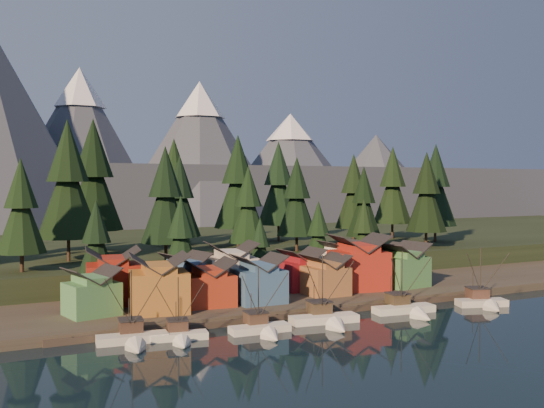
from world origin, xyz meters
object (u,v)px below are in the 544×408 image
house_back_1 (186,275)px  boat_3 (327,311)px  house_front_1 (159,282)px  boat_1 (180,328)px  boat_5 (408,302)px  house_front_0 (92,290)px  boat_2 (263,320)px  boat_6 (484,294)px  house_back_0 (113,275)px  boat_0 (133,329)px

house_back_1 → boat_3: bearing=-68.3°
house_front_1 → boat_1: bearing=-84.2°
boat_5 → house_front_0: (-49.74, 16.53, 3.36)m
boat_2 → house_back_1: bearing=102.2°
boat_6 → house_back_0: bearing=176.2°
boat_0 → boat_1: (6.32, -1.25, -0.20)m
boat_1 → boat_6: boat_6 is taller
house_front_1 → boat_6: bearing=-6.0°
boat_3 → house_back_1: boat_3 is taller
boat_2 → boat_5: 28.21m
house_front_1 → boat_0: bearing=-110.7°
boat_0 → house_front_0: (-2.96, 14.73, 3.38)m
house_back_1 → boat_2: bearing=-93.0°
boat_2 → house_back_0: 30.54m
boat_2 → boat_6: 44.35m
boat_2 → boat_6: bearing=2.7°
boat_3 → boat_6: (32.55, -1.30, 0.19)m
boat_0 → house_back_0: 22.90m
boat_1 → boat_2: 12.38m
boat_1 → boat_6: 56.66m
boat_5 → house_front_0: boat_5 is taller
boat_0 → boat_6: boat_6 is taller
boat_6 → house_front_1: bearing=-176.7°
boat_0 → house_front_0: boat_0 is taller
boat_3 → house_back_1: bearing=132.4°
boat_0 → house_back_0: bearing=92.0°
house_back_0 → house_back_1: size_ratio=1.15×
boat_2 → house_back_0: (-16.57, 25.25, 4.55)m
boat_0 → boat_5: (46.78, -1.81, 0.02)m
house_front_0 → house_back_1: size_ratio=1.01×
house_front_1 → house_back_0: house_back_0 is taller
boat_2 → boat_3: boat_3 is taller
boat_0 → house_back_1: size_ratio=1.28×
boat_5 → house_front_1: (-39.51, 14.17, 4.34)m
boat_1 → boat_2: size_ratio=0.92×
boat_0 → house_front_1: (7.27, 12.36, 4.35)m
boat_0 → boat_3: bearing=3.2°
boat_5 → house_back_0: 51.06m
boat_6 → house_front_0: boat_6 is taller
boat_0 → house_back_0: (2.02, 22.36, 4.49)m
boat_1 → boat_6: bearing=8.5°
boat_1 → house_front_0: bearing=130.8°
boat_0 → boat_1: boat_0 is taller
house_front_0 → boat_2: bearing=-51.8°
boat_1 → house_front_1: (0.96, 13.62, 4.55)m
boat_2 → house_front_0: bearing=144.1°
house_back_0 → boat_1: bearing=-70.6°
boat_5 → boat_1: bearing=-174.0°
boat_5 → house_back_1: (-31.96, 23.12, 3.74)m
boat_1 → house_back_1: house_back_1 is taller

